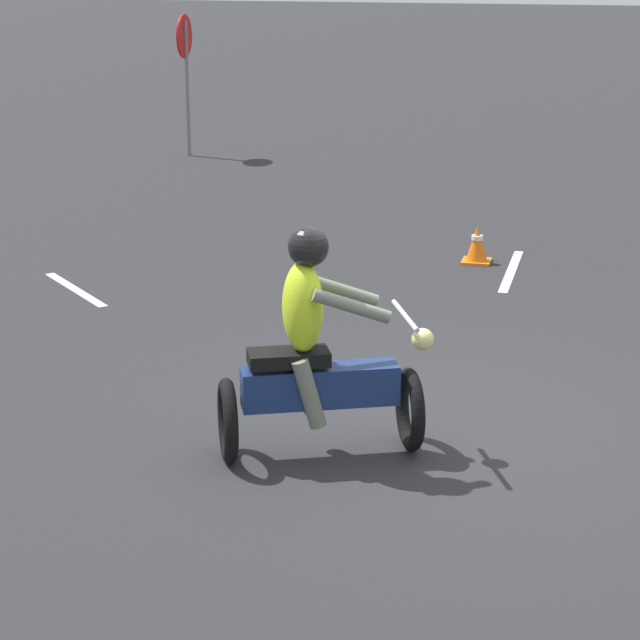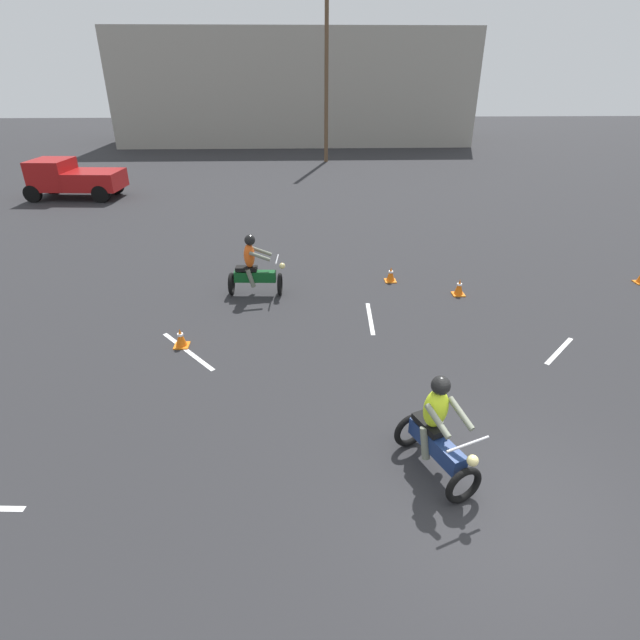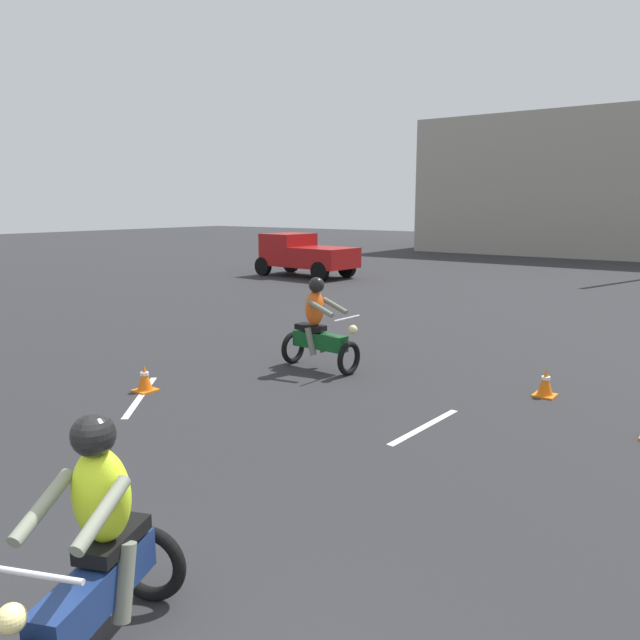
{
  "view_description": "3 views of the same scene",
  "coord_description": "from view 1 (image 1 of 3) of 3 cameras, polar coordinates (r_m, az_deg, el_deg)",
  "views": [
    {
      "loc": [
        -8.75,
        -1.03,
        3.53
      ],
      "look_at": [
        -0.8,
        0.84,
        1.0
      ],
      "focal_mm": 70.0,
      "sensor_mm": 36.0,
      "label": 1
    },
    {
      "loc": [
        -2.74,
        -4.8,
        5.5
      ],
      "look_at": [
        -2.4,
        4.21,
        0.9
      ],
      "focal_mm": 28.0,
      "sensor_mm": 36.0,
      "label": 2
    },
    {
      "loc": [
        2.48,
        -1.2,
        2.93
      ],
      "look_at": [
        -3.99,
        7.57,
        0.9
      ],
      "focal_mm": 35.0,
      "sensor_mm": 36.0,
      "label": 3
    }
  ],
  "objects": [
    {
      "name": "ground_plane",
      "position": [
        9.49,
        6.09,
        -4.72
      ],
      "size": [
        120.0,
        120.0,
        0.0
      ],
      "primitive_type": "plane",
      "color": "#28282B"
    },
    {
      "name": "lane_stripe_e",
      "position": [
        13.84,
        8.74,
        2.24
      ],
      "size": [
        1.81,
        0.13,
        0.01
      ],
      "primitive_type": "cube",
      "rotation": [
        0.0,
        0.0,
        1.56
      ],
      "color": "silver",
      "rests_on": "ground"
    },
    {
      "name": "lane_stripe_ne",
      "position": [
        13.2,
        -11.12,
        1.39
      ],
      "size": [
        1.12,
        1.14,
        0.01
      ],
      "primitive_type": "cube",
      "rotation": [
        0.0,
        0.0,
        2.37
      ],
      "color": "silver",
      "rests_on": "ground"
    },
    {
      "name": "motorcycle_rider_foreground",
      "position": [
        8.63,
        -0.23,
        -1.75
      ],
      "size": [
        1.11,
        1.54,
        1.66
      ],
      "rotation": [
        0.0,
        0.0,
        3.54
      ],
      "color": "black",
      "rests_on": "ground"
    },
    {
      "name": "traffic_cone_mid_left",
      "position": [
        14.1,
        7.19,
        3.43
      ],
      "size": [
        0.32,
        0.32,
        0.43
      ],
      "color": "orange",
      "rests_on": "ground"
    },
    {
      "name": "stop_sign",
      "position": [
        20.9,
        -6.18,
        11.91
      ],
      "size": [
        0.7,
        0.08,
        2.3
      ],
      "color": "slate",
      "rests_on": "ground"
    }
  ]
}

